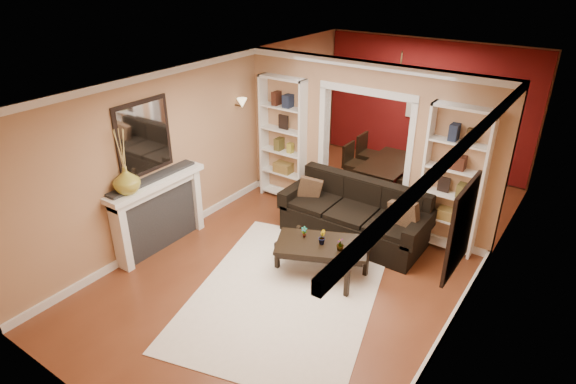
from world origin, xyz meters
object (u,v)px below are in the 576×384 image
Objects in this scene: coffee_table at (321,258)px; bookshelf_left at (283,140)px; sofa at (354,213)px; dining_table at (390,174)px; fireplace at (160,214)px; bookshelf_right at (453,181)px.

bookshelf_left is (-1.86, 1.69, 0.91)m from coffee_table.
dining_table is at bearing 98.51° from sofa.
fireplace is (-2.33, -1.95, 0.12)m from sofa.
fireplace is at bearing -140.11° from sofa.
bookshelf_left and bookshelf_right have the same top height.
bookshelf_left reaches higher than dining_table.
sofa reaches higher than dining_table.
bookshelf_right is (1.31, 0.58, 0.69)m from sofa.
dining_table is (-0.32, 2.13, -0.20)m from sofa.
bookshelf_right is 1.54× the size of dining_table.
bookshelf_left is 1.00× the size of bookshelf_right.
bookshelf_left is 1.35× the size of fireplace.
bookshelf_left is 3.10m from bookshelf_right.
sofa is 1.13m from coffee_table.
fireplace is at bearing 153.74° from dining_table.
fireplace is 1.14× the size of dining_table.
bookshelf_right is at bearing 34.80° from fireplace.
bookshelf_right is at bearing 28.76° from coffee_table.
bookshelf_left is at bearing 112.79° from coffee_table.
fireplace is (-2.40, -0.84, 0.34)m from coffee_table.
dining_table is at bearing 71.83° from coffee_table.
bookshelf_right is 1.35× the size of fireplace.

